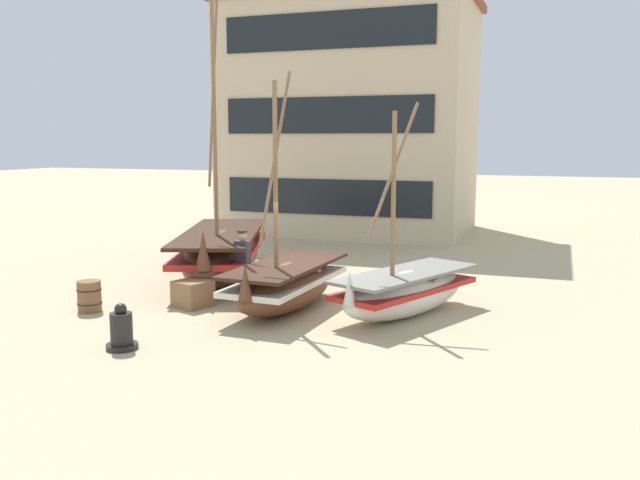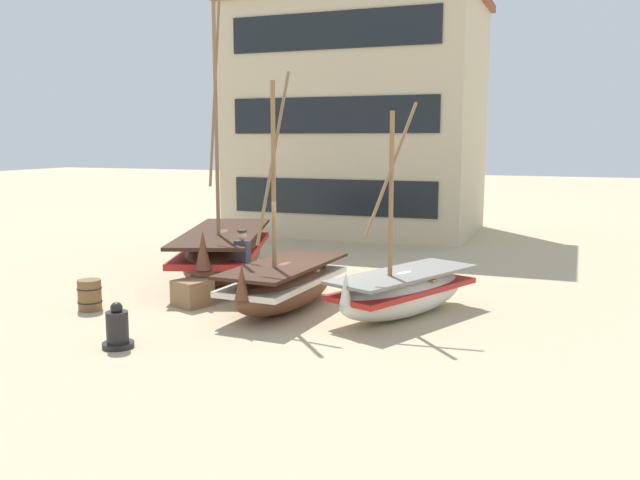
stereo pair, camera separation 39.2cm
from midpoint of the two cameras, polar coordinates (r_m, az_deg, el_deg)
name	(u,v)px [view 2 (the right image)]	position (r m, az deg, el deg)	size (l,w,h in m)	color
ground_plane	(305,305)	(15.80, -0.60, -5.53)	(120.00, 120.00, 0.00)	tan
fishing_boat_near_left	(403,291)	(14.88, 7.80, -4.33)	(2.75, 4.10, 4.63)	silver
fishing_boat_centre_large	(224,252)	(18.83, -7.57, -1.01)	(3.83, 6.27, 7.91)	brown
fishing_boat_far_right	(284,284)	(15.31, -2.29, -3.71)	(1.74, 4.05, 5.32)	brown
fisherman_by_hull	(243,265)	(16.36, -5.88, -2.10)	(0.39, 0.28, 1.68)	#33333D
capstan_winch	(117,330)	(13.09, -15.94, -7.32)	(0.58, 0.58, 0.87)	black
wooden_barrel	(90,295)	(16.08, -18.25, -4.44)	(0.56, 0.56, 0.70)	brown
cargo_crate	(192,293)	(15.90, -10.05, -4.44)	(0.73, 0.73, 0.61)	olive
harbor_building_main	(359,117)	(28.46, 3.69, 10.31)	(10.01, 6.68, 9.44)	beige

